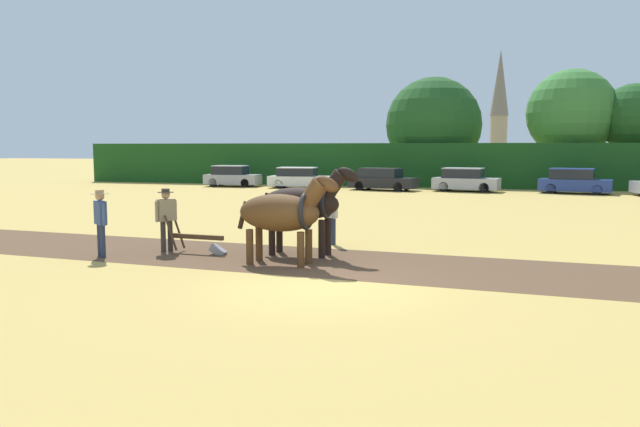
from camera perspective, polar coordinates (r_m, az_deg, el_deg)
ground_plane at (r=13.02m, az=0.21°, el=-6.66°), size 240.00×240.00×0.00m
plowed_furrow_strip at (r=18.36m, az=-16.26°, el=-3.15°), size 31.10×5.46×0.01m
hedgerow at (r=45.44m, az=12.36°, el=4.32°), size 59.54×1.49×3.16m
tree_far_left at (r=49.20m, az=10.34°, el=7.97°), size 7.30×7.30×8.23m
tree_left at (r=48.69m, az=22.02°, el=8.49°), size 6.30×6.30×8.44m
tree_center_left at (r=48.81m, az=26.80°, el=7.83°), size 4.68×4.68×7.27m
church_spire at (r=84.88m, az=16.08°, el=9.34°), size 2.36×2.36×15.34m
draft_horse_lead_left at (r=15.24m, az=-3.39°, el=0.08°), size 2.73×1.07×2.28m
draft_horse_lead_right at (r=16.50m, az=-1.47°, el=0.91°), size 2.87×1.01×2.44m
plow at (r=17.19m, az=-10.75°, el=-2.54°), size 1.79×0.48×1.13m
farmer_at_plow at (r=17.68m, az=-13.88°, el=-0.09°), size 0.44×0.61×1.74m
farmer_beside_team at (r=18.43m, az=1.14°, el=-0.01°), size 0.41×0.57×1.60m
farmer_onlooker_left at (r=17.24m, az=-19.43°, el=-0.34°), size 0.56×0.47×1.77m
parked_car_far_left at (r=46.16m, az=-8.05°, el=3.38°), size 4.06×1.98×1.54m
parked_car_left at (r=44.06m, az=-1.90°, el=3.27°), size 4.55×2.27×1.46m
parked_car_center_left at (r=41.96m, az=5.71°, el=3.11°), size 4.70×2.63×1.48m
parked_car_center at (r=41.61m, az=13.14°, el=2.99°), size 4.36×2.37×1.53m
parked_car_center_right at (r=41.82m, az=22.22°, el=2.72°), size 4.48×2.50×1.56m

